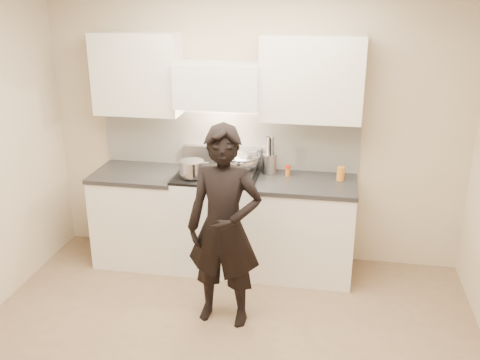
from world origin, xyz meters
name	(u,v)px	position (x,y,z in m)	size (l,w,h in m)	color
ground_plane	(217,360)	(0.00, 0.00, 0.00)	(4.00, 4.00, 0.00)	#896F53
room_shell	(217,137)	(-0.06, 0.37, 1.60)	(4.04, 3.54, 2.70)	beige
stove	(218,220)	(-0.30, 1.42, 0.47)	(0.76, 0.65, 0.96)	white
counter_right	(304,227)	(0.53, 1.43, 0.46)	(0.92, 0.67, 0.92)	white
counter_left	(141,215)	(-1.08, 1.43, 0.46)	(0.82, 0.67, 0.92)	white
wok	(240,160)	(-0.10, 1.52, 1.06)	(0.39, 0.48, 0.31)	#B5B7C4
stock_pot	(192,168)	(-0.50, 1.28, 1.03)	(0.31, 0.24, 0.15)	#B5B7C4
utensil_crock	(270,162)	(0.17, 1.59, 1.03)	(0.13, 0.13, 0.36)	#A9A9B0
spice_jar	(288,171)	(0.35, 1.55, 0.97)	(0.05, 0.05, 0.10)	#C86417
oil_glass	(341,174)	(0.84, 1.51, 0.98)	(0.07, 0.07, 0.13)	orange
person	(224,228)	(-0.05, 0.53, 0.82)	(0.60, 0.39, 1.64)	black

